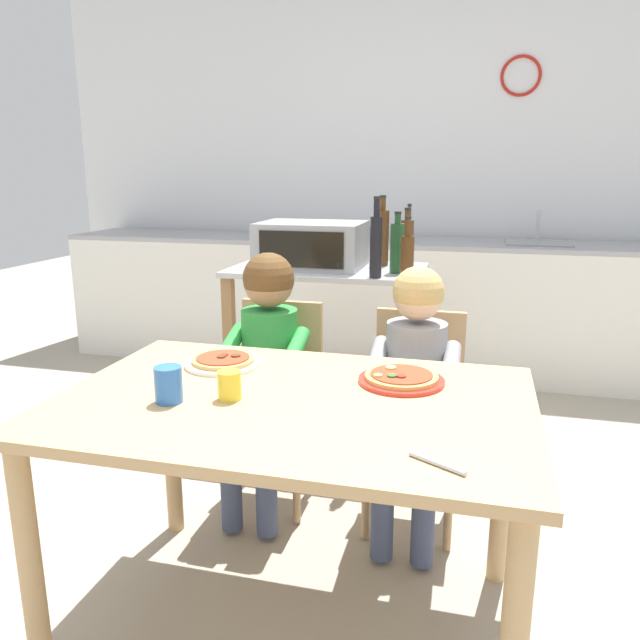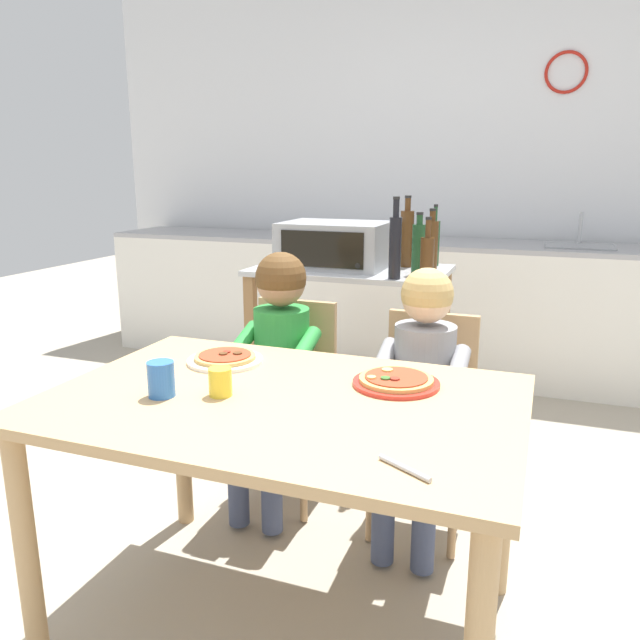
# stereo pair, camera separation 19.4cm
# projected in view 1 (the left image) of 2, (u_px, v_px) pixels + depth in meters

# --- Properties ---
(ground_plane) EXTENTS (11.82, 11.82, 0.00)m
(ground_plane) POSITION_uv_depth(u_px,v_px,m) (365.00, 454.00, 2.98)
(ground_plane) COLOR #A89E8C
(back_wall_tiled) EXTENTS (5.32, 0.14, 2.70)m
(back_wall_tiled) POSITION_uv_depth(u_px,v_px,m) (415.00, 169.00, 4.38)
(back_wall_tiled) COLOR silver
(back_wall_tiled) RESTS_ON ground
(kitchen_counter) EXTENTS (4.79, 0.60, 1.09)m
(kitchen_counter) POSITION_uv_depth(u_px,v_px,m) (404.00, 305.00, 4.21)
(kitchen_counter) COLOR silver
(kitchen_counter) RESTS_ON ground
(kitchen_island_cart) EXTENTS (0.93, 0.57, 0.88)m
(kitchen_island_cart) POSITION_uv_depth(u_px,v_px,m) (328.00, 327.00, 3.07)
(kitchen_island_cart) COLOR #B7BABF
(kitchen_island_cart) RESTS_ON ground
(toaster_oven) EXTENTS (0.50, 0.39, 0.22)m
(toaster_oven) POSITION_uv_depth(u_px,v_px,m) (312.00, 245.00, 2.98)
(toaster_oven) COLOR #999BA0
(toaster_oven) RESTS_ON kitchen_island_cart
(bottle_slim_sauce) EXTENTS (0.07, 0.07, 0.34)m
(bottle_slim_sauce) POSITION_uv_depth(u_px,v_px,m) (382.00, 236.00, 3.02)
(bottle_slim_sauce) COLOR #4C2D14
(bottle_slim_sauce) RESTS_ON kitchen_island_cart
(bottle_brown_beer) EXTENTS (0.05, 0.05, 0.30)m
(bottle_brown_beer) POSITION_uv_depth(u_px,v_px,m) (408.00, 241.00, 3.08)
(bottle_brown_beer) COLOR #1E4723
(bottle_brown_beer) RESTS_ON kitchen_island_cart
(bottle_tall_green_wine) EXTENTS (0.06, 0.06, 0.29)m
(bottle_tall_green_wine) POSITION_uv_depth(u_px,v_px,m) (407.00, 242.00, 2.99)
(bottle_tall_green_wine) COLOR #4C2D14
(bottle_tall_green_wine) RESTS_ON kitchen_island_cart
(bottle_squat_spirits) EXTENTS (0.06, 0.06, 0.28)m
(bottle_squat_spirits) POSITION_uv_depth(u_px,v_px,m) (397.00, 247.00, 2.81)
(bottle_squat_spirits) COLOR #1E4723
(bottle_squat_spirits) RESTS_ON kitchen_island_cart
(bottle_clear_vinegar) EXTENTS (0.06, 0.06, 0.27)m
(bottle_clear_vinegar) POSITION_uv_depth(u_px,v_px,m) (407.00, 255.00, 2.69)
(bottle_clear_vinegar) COLOR #4C2D14
(bottle_clear_vinegar) RESTS_ON kitchen_island_cart
(bottle_dark_olive_oil) EXTENTS (0.05, 0.05, 0.35)m
(bottle_dark_olive_oil) POSITION_uv_depth(u_px,v_px,m) (376.00, 244.00, 2.68)
(bottle_dark_olive_oil) COLOR black
(bottle_dark_olive_oil) RESTS_ON kitchen_island_cart
(dining_table) EXTENTS (1.31, 0.88, 0.73)m
(dining_table) POSITION_uv_depth(u_px,v_px,m) (293.00, 431.00, 1.72)
(dining_table) COLOR tan
(dining_table) RESTS_ON ground
(dining_chair_left) EXTENTS (0.36, 0.36, 0.81)m
(dining_chair_left) POSITION_uv_depth(u_px,v_px,m) (276.00, 386.00, 2.52)
(dining_chair_left) COLOR tan
(dining_chair_left) RESTS_ON ground
(dining_chair_right) EXTENTS (0.36, 0.36, 0.81)m
(dining_chair_right) POSITION_uv_depth(u_px,v_px,m) (416.00, 402.00, 2.35)
(dining_chair_right) COLOR tan
(dining_chair_right) RESTS_ON ground
(child_in_green_shirt) EXTENTS (0.32, 0.42, 1.02)m
(child_in_green_shirt) POSITION_uv_depth(u_px,v_px,m) (265.00, 350.00, 2.36)
(child_in_green_shirt) COLOR #424C6B
(child_in_green_shirt) RESTS_ON ground
(child_in_grey_shirt) EXTENTS (0.32, 0.42, 1.00)m
(child_in_grey_shirt) POSITION_uv_depth(u_px,v_px,m) (414.00, 371.00, 2.19)
(child_in_grey_shirt) COLOR #424C6B
(child_in_grey_shirt) RESTS_ON ground
(pizza_plate_white) EXTENTS (0.25, 0.25, 0.03)m
(pizza_plate_white) POSITION_uv_depth(u_px,v_px,m) (223.00, 362.00, 1.97)
(pizza_plate_white) COLOR white
(pizza_plate_white) RESTS_ON dining_table
(pizza_plate_red_rimmed) EXTENTS (0.25, 0.25, 0.03)m
(pizza_plate_red_rimmed) POSITION_uv_depth(u_px,v_px,m) (401.00, 379.00, 1.81)
(pizza_plate_red_rimmed) COLOR red
(pizza_plate_red_rimmed) RESTS_ON dining_table
(drinking_cup_yellow) EXTENTS (0.06, 0.06, 0.08)m
(drinking_cup_yellow) POSITION_uv_depth(u_px,v_px,m) (229.00, 385.00, 1.68)
(drinking_cup_yellow) COLOR yellow
(drinking_cup_yellow) RESTS_ON dining_table
(drinking_cup_blue) EXTENTS (0.08, 0.08, 0.10)m
(drinking_cup_blue) POSITION_uv_depth(u_px,v_px,m) (168.00, 384.00, 1.65)
(drinking_cup_blue) COLOR blue
(drinking_cup_blue) RESTS_ON dining_table
(serving_spoon) EXTENTS (0.13, 0.08, 0.01)m
(serving_spoon) POSITION_uv_depth(u_px,v_px,m) (437.00, 463.00, 1.30)
(serving_spoon) COLOR #B7BABF
(serving_spoon) RESTS_ON dining_table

